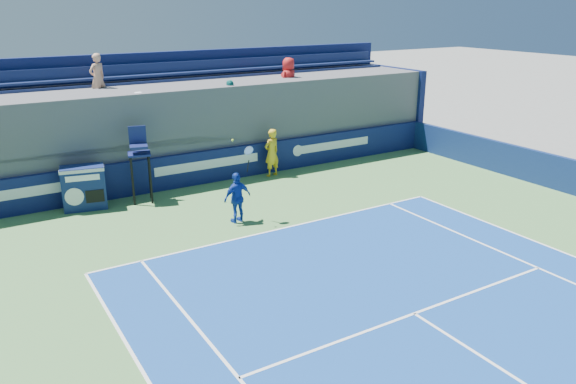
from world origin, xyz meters
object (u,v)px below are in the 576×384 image
match_clock (84,186)px  tennis_player (237,197)px  umpire_chair (139,157)px  ball_person (272,153)px

match_clock → tennis_player: tennis_player is taller
umpire_chair → tennis_player: (1.84, -3.31, -0.75)m
ball_person → match_clock: size_ratio=1.25×
match_clock → tennis_player: bearing=-44.7°
ball_person → tennis_player: (-3.22, -3.59, -0.13)m
match_clock → tennis_player: size_ratio=0.56×
ball_person → match_clock: (-6.82, -0.02, -0.17)m
ball_person → tennis_player: tennis_player is taller
ball_person → umpire_chair: bearing=-9.7°
ball_person → umpire_chair: 5.10m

